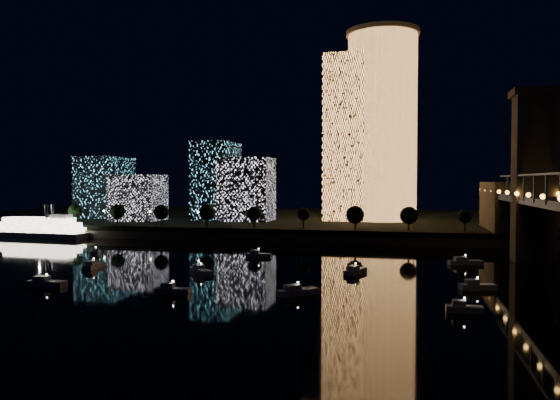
# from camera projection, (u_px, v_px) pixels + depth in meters

# --- Properties ---
(ground) EXTENTS (520.00, 520.00, 0.00)m
(ground) POSITION_uv_depth(u_px,v_px,m) (277.00, 283.00, 125.00)
(ground) COLOR black
(ground) RESTS_ON ground
(far_bank) EXTENTS (420.00, 160.00, 5.00)m
(far_bank) POSITION_uv_depth(u_px,v_px,m) (348.00, 222.00, 280.77)
(far_bank) COLOR black
(far_bank) RESTS_ON ground
(seawall) EXTENTS (420.00, 6.00, 3.00)m
(seawall) POSITION_uv_depth(u_px,v_px,m) (327.00, 239.00, 204.83)
(seawall) COLOR #6B5E4C
(seawall) RESTS_ON ground
(tower_cylindrical) EXTENTS (34.00, 34.00, 88.19)m
(tower_cylindrical) POSITION_uv_depth(u_px,v_px,m) (382.00, 126.00, 255.75)
(tower_cylindrical) COLOR #FFA151
(tower_cylindrical) RESTS_ON far_bank
(tower_rectangular) EXTENTS (24.08, 24.08, 76.62)m
(tower_rectangular) POSITION_uv_depth(u_px,v_px,m) (351.00, 139.00, 257.06)
(tower_rectangular) COLOR #FFA151
(tower_rectangular) RESTS_ON far_bank
(midrise_blocks) EXTENTS (98.72, 39.66, 37.25)m
(midrise_blocks) POSITION_uv_depth(u_px,v_px,m) (178.00, 187.00, 263.75)
(midrise_blocks) COLOR white
(midrise_blocks) RESTS_ON far_bank
(riverboat) EXTENTS (47.47, 12.95, 14.13)m
(riverboat) POSITION_uv_depth(u_px,v_px,m) (35.00, 228.00, 227.41)
(riverboat) COLOR silver
(riverboat) RESTS_ON ground
(motorboats) EXTENTS (118.66, 62.46, 2.78)m
(motorboats) POSITION_uv_depth(u_px,v_px,m) (263.00, 273.00, 134.27)
(motorboats) COLOR silver
(motorboats) RESTS_ON ground
(esplanade_trees) EXTENTS (165.59, 6.99, 8.99)m
(esplanade_trees) POSITION_uv_depth(u_px,v_px,m) (250.00, 213.00, 217.45)
(esplanade_trees) COLOR black
(esplanade_trees) RESTS_ON far_bank
(street_lamps) EXTENTS (132.70, 0.70, 5.65)m
(street_lamps) POSITION_uv_depth(u_px,v_px,m) (249.00, 216.00, 223.85)
(street_lamps) COLOR black
(street_lamps) RESTS_ON far_bank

